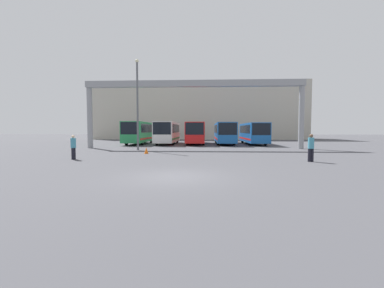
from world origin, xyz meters
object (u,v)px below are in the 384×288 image
traffic_cone (146,150)px  bus_slot_2 (196,132)px  bus_slot_0 (140,131)px  bus_slot_3 (224,132)px  pedestrian_near_right (73,146)px  lamp_post (137,101)px  bus_slot_1 (168,132)px  pedestrian_near_left (311,147)px  bus_slot_4 (253,132)px

traffic_cone → bus_slot_2: bearing=75.9°
bus_slot_0 → bus_slot_3: (12.53, 0.83, -0.06)m
pedestrian_near_right → lamp_post: 9.61m
bus_slot_0 → lamp_post: size_ratio=1.09×
bus_slot_1 → pedestrian_near_left: bus_slot_1 is taller
pedestrian_near_left → pedestrian_near_right: 16.45m
bus_slot_1 → bus_slot_0: bearing=179.8°
bus_slot_3 → pedestrian_near_left: bearing=-78.7°
bus_slot_1 → bus_slot_4: bearing=2.4°
bus_slot_0 → bus_slot_2: bearing=1.0°
bus_slot_3 → bus_slot_4: size_ratio=1.06×
bus_slot_4 → pedestrian_near_left: (0.02, -20.68, -0.78)m
bus_slot_4 → bus_slot_1: bearing=-177.6°
bus_slot_4 → lamp_post: 18.61m
bus_slot_3 → traffic_cone: size_ratio=20.72×
bus_slot_0 → bus_slot_1: bearing=-0.2°
bus_slot_3 → traffic_cone: 17.94m
pedestrian_near_right → bus_slot_2: bearing=165.9°
bus_slot_3 → pedestrian_near_left: size_ratio=6.41×
bus_slot_0 → traffic_cone: size_ratio=17.79×
pedestrian_near_left → traffic_cone: pedestrian_near_left is taller
bus_slot_2 → traffic_cone: (-3.85, -15.28, -1.52)m
bus_slot_4 → bus_slot_0: bearing=-178.2°
bus_slot_3 → lamp_post: (-9.78, -12.17, 3.23)m
bus_slot_0 → traffic_cone: 15.87m
bus_slot_0 → bus_slot_3: bus_slot_0 is taller
bus_slot_3 → bus_slot_4: (4.18, -0.31, -0.03)m
lamp_post → pedestrian_near_right: bearing=-106.5°
bus_slot_1 → lamp_post: bearing=-97.2°
bus_slot_0 → pedestrian_near_left: 26.21m
bus_slot_1 → pedestrian_near_left: 23.75m
pedestrian_near_left → bus_slot_0: bearing=-51.7°
traffic_cone → pedestrian_near_right: bearing=-132.9°
bus_slot_0 → bus_slot_4: (16.71, 0.52, -0.10)m
traffic_cone → bus_slot_3: bearing=63.3°
bus_slot_4 → pedestrian_near_right: 26.05m
bus_slot_0 → traffic_cone: bus_slot_0 is taller
pedestrian_near_right → bus_slot_1: bearing=176.9°
pedestrian_near_right → lamp_post: bearing=171.6°
bus_slot_3 → bus_slot_4: bus_slot_3 is taller
pedestrian_near_left → pedestrian_near_right: bearing=-3.1°
pedestrian_near_left → lamp_post: 17.02m
bus_slot_4 → traffic_cone: 19.91m
pedestrian_near_right → traffic_cone: size_ratio=3.07×
bus_slot_0 → lamp_post: (2.75, -11.33, 3.17)m
pedestrian_near_right → bus_slot_0: bearing=-171.1°
bus_slot_0 → bus_slot_4: bearing=1.8°
bus_slot_4 → lamp_post: size_ratio=1.20×
pedestrian_near_left → lamp_post: bearing=-33.6°
lamp_post → bus_slot_1: bearing=82.8°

